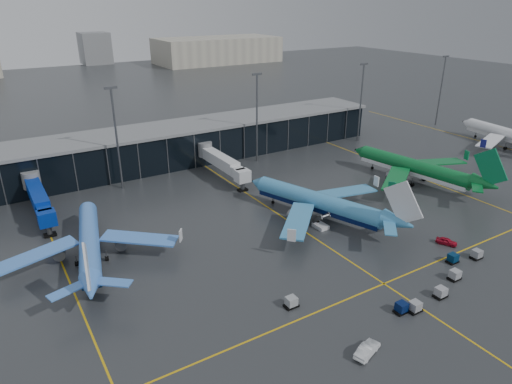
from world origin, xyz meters
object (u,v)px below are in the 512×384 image
airliner_klm_near (318,191)px  mobile_airstair (321,224)px  airliner_aer_lingus (414,158)px  baggage_carts (422,284)px  airliner_ba (510,128)px  airliner_arkefly (88,230)px  service_van_red (447,241)px  service_van_white (367,350)px

airliner_klm_near → mobile_airstair: airliner_klm_near is taller
airliner_aer_lingus → baggage_carts: (-36.55, -33.90, -5.70)m
mobile_airstair → airliner_ba: bearing=6.2°
airliner_arkefly → airliner_ba: airliner_ba is taller
baggage_carts → mobile_airstair: 25.70m
mobile_airstair → service_van_red: size_ratio=0.88×
airliner_ba → mobile_airstair: 88.54m
airliner_aer_lingus → airliner_ba: bearing=-3.4°
airliner_arkefly → baggage_carts: bearing=-29.0°
baggage_carts → airliner_klm_near: bearing=86.7°
airliner_aer_lingus → airliner_ba: (50.34, 4.80, -0.09)m
airliner_ba → service_van_white: size_ratio=8.67×
airliner_klm_near → airliner_ba: size_ratio=0.99×
mobile_airstair → service_van_red: bearing=-50.4°
service_van_white → mobile_airstair: bearing=-47.9°
airliner_klm_near → mobile_airstair: (-2.23, -4.08, -5.55)m
airliner_aer_lingus → baggage_carts: airliner_aer_lingus is taller
service_van_white → airliner_ba: bearing=-85.3°
service_van_red → airliner_arkefly: bearing=126.7°
airliner_klm_near → baggage_carts: 30.34m
baggage_carts → mobile_airstair: (-0.51, 25.69, 0.01)m
airliner_klm_near → service_van_red: (14.23, -22.46, -5.65)m
baggage_carts → service_van_red: 17.55m
mobile_airstair → service_van_white: (-18.15, -32.20, 0.02)m
baggage_carts → airliner_ba: bearing=24.0°
airliner_aer_lingus → mobile_airstair: airliner_aer_lingus is taller
airliner_klm_near → airliner_aer_lingus: airliner_aer_lingus is taller
airliner_arkefly → airliner_ba: 131.14m
airliner_ba → baggage_carts: size_ratio=1.04×
service_van_red → airliner_klm_near: bearing=96.4°
airliner_aer_lingus → mobile_airstair: bearing=-176.4°
airliner_arkefly → service_van_white: (25.59, -44.92, -5.03)m
airliner_arkefly → mobile_airstair: (43.74, -12.71, -5.04)m
airliner_arkefly → mobile_airstair: bearing=-4.2°
baggage_carts → mobile_airstair: bearing=91.1°
airliner_klm_near → airliner_ba: 85.63m
airliner_arkefly → airliner_aer_lingus: bearing=8.8°
airliner_arkefly → airliner_ba: bearing=12.1°
airliner_ba → baggage_carts: 95.28m
airliner_ba → service_van_red: (-70.94, -31.39, -5.70)m
airliner_aer_lingus → service_van_white: 68.65m
airliner_ba → service_van_red: size_ratio=10.53×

